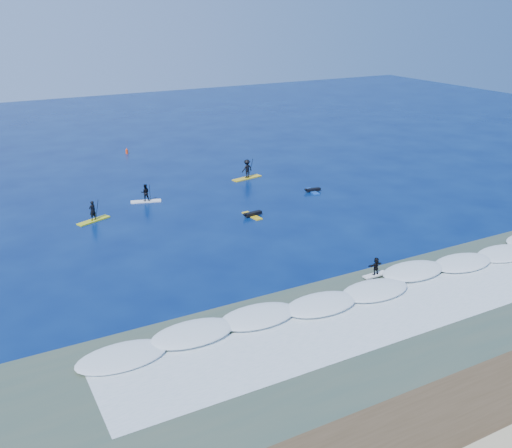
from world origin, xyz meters
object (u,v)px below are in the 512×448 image
prone_paddler_far (312,190)px  marker_buoy (127,151)px  sup_paddler_right (247,170)px  prone_paddler_near (252,214)px  sup_paddler_center (145,194)px  sup_paddler_left (93,214)px  wave_surfer (376,267)px

prone_paddler_far → marker_buoy: size_ratio=2.88×
sup_paddler_right → prone_paddler_near: size_ratio=1.47×
sup_paddler_center → sup_paddler_right: 11.83m
marker_buoy → prone_paddler_near: bearing=-83.1°
sup_paddler_left → marker_buoy: (9.04, 21.05, -0.31)m
prone_paddler_far → sup_paddler_center: bearing=79.1°
prone_paddler_far → sup_paddler_right: bearing=33.2°
wave_surfer → marker_buoy: (-4.90, 40.54, -0.42)m
wave_surfer → prone_paddler_near: bearing=95.4°
sup_paddler_left → sup_paddler_right: sup_paddler_right is taller
sup_paddler_right → wave_surfer: (-3.10, -24.41, -0.17)m
prone_paddler_near → wave_surfer: 14.30m
prone_paddler_near → prone_paddler_far: size_ratio=1.08×
sup_paddler_left → sup_paddler_right: 17.74m
sup_paddler_right → prone_paddler_near: 11.33m
sup_paddler_left → sup_paddler_center: sup_paddler_left is taller
prone_paddler_far → wave_surfer: 18.64m
sup_paddler_center → wave_surfer: size_ratio=1.57×
sup_paddler_left → prone_paddler_near: bearing=-46.0°
sup_paddler_center → prone_paddler_far: size_ratio=1.31×
sup_paddler_left → prone_paddler_far: bearing=-28.3°
prone_paddler_far → prone_paddler_near: bearing=117.9°
prone_paddler_near → marker_buoy: size_ratio=3.12×
sup_paddler_left → prone_paddler_near: size_ratio=1.26×
marker_buoy → wave_surfer: bearing=-83.1°
sup_paddler_right → prone_paddler_near: sup_paddler_right is taller
sup_paddler_left → prone_paddler_far: sup_paddler_left is taller
prone_paddler_near → marker_buoy: 26.55m
wave_surfer → marker_buoy: size_ratio=2.40×
sup_paddler_center → prone_paddler_near: 10.53m
sup_paddler_center → prone_paddler_far: sup_paddler_center is taller
sup_paddler_right → marker_buoy: 18.02m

